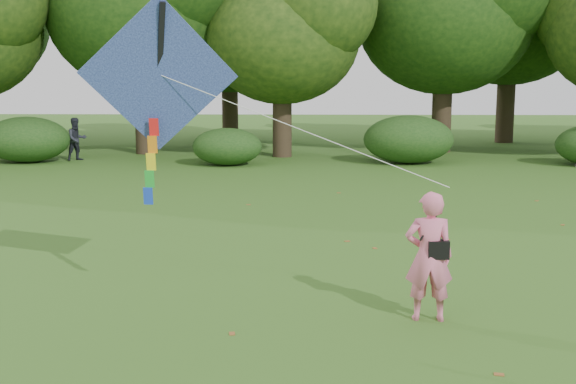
{
  "coord_description": "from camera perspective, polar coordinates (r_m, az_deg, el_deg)",
  "views": [
    {
      "loc": [
        -0.89,
        -10.24,
        3.55
      ],
      "look_at": [
        -1.24,
        2.0,
        1.5
      ],
      "focal_mm": 45.0,
      "sensor_mm": 36.0,
      "label": 1
    }
  ],
  "objects": [
    {
      "name": "crossbody_bag",
      "position": [
        10.49,
        11.75,
        -4.39
      ],
      "size": [
        0.43,
        0.2,
        0.73
      ],
      "color": "black",
      "rests_on": "ground"
    },
    {
      "name": "shrub_band",
      "position": [
        27.97,
        1.98,
        3.98
      ],
      "size": [
        39.15,
        3.22,
        1.88
      ],
      "color": "#264919",
      "rests_on": "ground"
    },
    {
      "name": "man_kite_flyer",
      "position": [
        10.53,
        11.07,
        -5.01
      ],
      "size": [
        0.7,
        0.48,
        1.89
      ],
      "primitive_type": "imported",
      "rotation": [
        0.0,
        0.0,
        3.11
      ],
      "color": "pink",
      "rests_on": "ground"
    },
    {
      "name": "fallen_leaves",
      "position": [
        15.1,
        8.16,
        -4.17
      ],
      "size": [
        8.08,
        13.88,
        0.01
      ],
      "color": "brown",
      "rests_on": "ground"
    },
    {
      "name": "flying_kite",
      "position": [
        10.85,
        -10.14,
        8.87
      ],
      "size": [
        5.32,
        1.0,
        3.08
      ],
      "color": "#233898",
      "rests_on": "ground"
    },
    {
      "name": "ground",
      "position": [
        10.87,
        6.35,
        -9.61
      ],
      "size": [
        100.0,
        100.0,
        0.0
      ],
      "primitive_type": "plane",
      "color": "#265114",
      "rests_on": "ground"
    },
    {
      "name": "tree_line",
      "position": [
        33.28,
        6.21,
        13.0
      ],
      "size": [
        54.7,
        15.3,
        9.48
      ],
      "color": "#3A2D1E",
      "rests_on": "ground"
    },
    {
      "name": "bystander_left",
      "position": [
        30.24,
        -16.36,
        4.03
      ],
      "size": [
        1.06,
        1.05,
        1.72
      ],
      "primitive_type": "imported",
      "rotation": [
        0.0,
        0.0,
        0.75
      ],
      "color": "#242631",
      "rests_on": "ground"
    }
  ]
}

